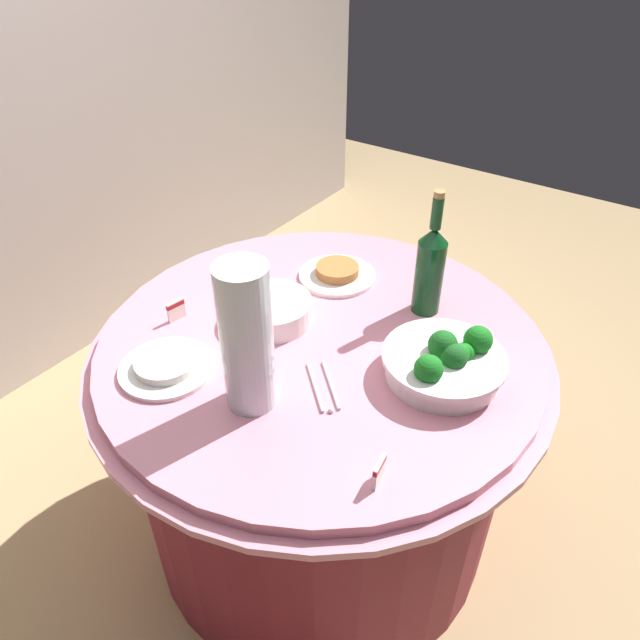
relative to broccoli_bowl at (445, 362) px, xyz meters
The scene contains 11 objects.
ground_plane 0.85m from the broccoli_bowl, 97.24° to the left, with size 6.00×6.00×0.00m, color tan.
buffet_table 0.52m from the broccoli_bowl, 97.24° to the left, with size 1.16×1.16×0.74m.
broccoli_bowl is the anchor object (origin of this frame).
plate_stack 0.46m from the broccoli_bowl, 96.95° to the left, with size 0.21×0.21×0.06m.
wine_bottle 0.28m from the broccoli_bowl, 36.03° to the left, with size 0.07×0.07×0.34m.
decorative_fruit_vase 0.45m from the broccoli_bowl, 135.23° to the left, with size 0.11×0.11×0.34m.
serving_tongs 0.28m from the broccoli_bowl, 134.08° to the left, with size 0.14×0.15×0.01m.
food_plate_peanuts 0.48m from the broccoli_bowl, 64.00° to the left, with size 0.22×0.22×0.04m.
food_plate_rice 0.64m from the broccoli_bowl, 123.29° to the left, with size 0.22×0.22×0.03m.
label_placard_front 0.69m from the broccoli_bowl, 106.41° to the left, with size 0.05×0.02×0.05m.
label_placard_mid 0.34m from the broccoli_bowl, behind, with size 0.05×0.02×0.05m.
Camera 1 is at (-0.94, -0.67, 1.65)m, focal length 32.98 mm.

